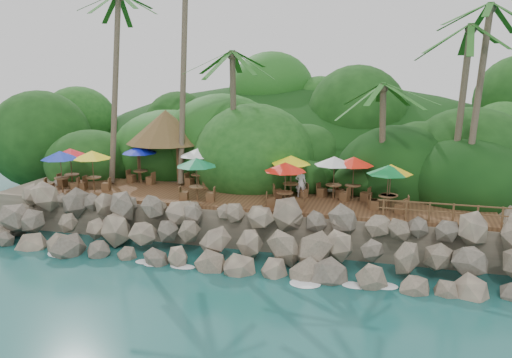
# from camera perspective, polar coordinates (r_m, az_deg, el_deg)

# --- Properties ---
(ground) EXTENTS (140.00, 140.00, 0.00)m
(ground) POSITION_cam_1_polar(r_m,az_deg,el_deg) (26.00, -3.59, -10.11)
(ground) COLOR #19514F
(ground) RESTS_ON ground
(land_base) EXTENTS (32.00, 25.20, 2.10)m
(land_base) POSITION_cam_1_polar(r_m,az_deg,el_deg) (40.47, 3.79, -0.32)
(land_base) COLOR gray
(land_base) RESTS_ON ground
(jungle_hill) EXTENTS (44.80, 28.00, 15.40)m
(jungle_hill) POSITION_cam_1_polar(r_m,az_deg,el_deg) (47.89, 5.60, 0.36)
(jungle_hill) COLOR #143811
(jungle_hill) RESTS_ON ground
(seawall) EXTENTS (29.00, 4.00, 2.30)m
(seawall) POSITION_cam_1_polar(r_m,az_deg,el_deg) (27.37, -2.25, -6.35)
(seawall) COLOR gray
(seawall) RESTS_ON ground
(terrace) EXTENTS (26.00, 5.00, 0.20)m
(terrace) POSITION_cam_1_polar(r_m,az_deg,el_deg) (30.74, 0.00, -2.18)
(terrace) COLOR brown
(terrace) RESTS_ON land_base
(jungle_foliage) EXTENTS (44.00, 16.00, 12.00)m
(jungle_foliage) POSITION_cam_1_polar(r_m,az_deg,el_deg) (39.76, 3.47, -2.10)
(jungle_foliage) COLOR #143811
(jungle_foliage) RESTS_ON ground
(foam_line) EXTENTS (25.20, 0.80, 0.06)m
(foam_line) POSITION_cam_1_polar(r_m,az_deg,el_deg) (26.25, -3.38, -9.81)
(foam_line) COLOR white
(foam_line) RESTS_ON ground
(palms) EXTENTS (27.74, 7.03, 14.81)m
(palms) POSITION_cam_1_polar(r_m,az_deg,el_deg) (31.97, 4.88, 16.70)
(palms) COLOR brown
(palms) RESTS_ON ground
(palapa) EXTENTS (5.31, 5.31, 4.60)m
(palapa) POSITION_cam_1_polar(r_m,az_deg,el_deg) (35.92, -9.68, 5.59)
(palapa) COLOR brown
(palapa) RESTS_ON ground
(dining_clusters) EXTENTS (21.59, 5.48, 2.47)m
(dining_clusters) POSITION_cam_1_polar(r_m,az_deg,el_deg) (30.58, -3.15, 1.85)
(dining_clusters) COLOR brown
(dining_clusters) RESTS_ON terrace
(railing) EXTENTS (8.30, 0.10, 1.00)m
(railing) POSITION_cam_1_polar(r_m,az_deg,el_deg) (27.43, 21.63, -3.36)
(railing) COLOR brown
(railing) RESTS_ON terrace
(waiter) EXTENTS (0.69, 0.52, 1.71)m
(waiter) POSITION_cam_1_polar(r_m,az_deg,el_deg) (30.68, 4.85, -0.42)
(waiter) COLOR white
(waiter) RESTS_ON terrace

